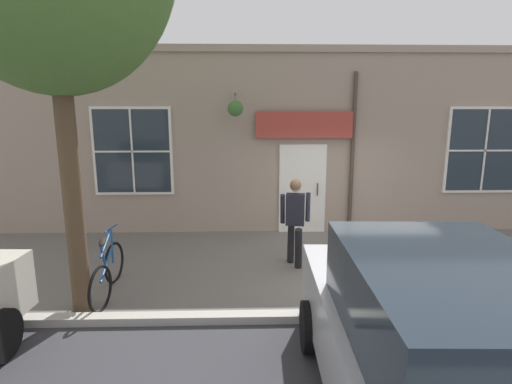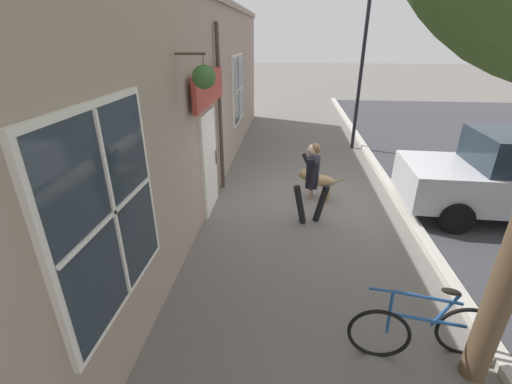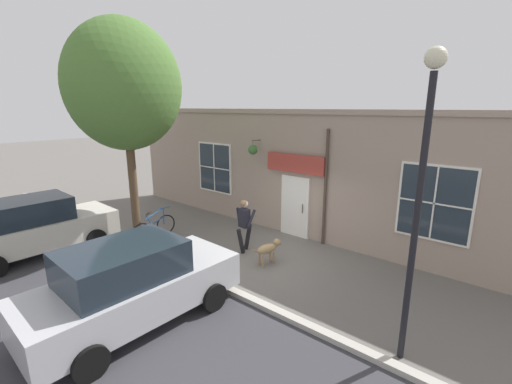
# 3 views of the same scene
# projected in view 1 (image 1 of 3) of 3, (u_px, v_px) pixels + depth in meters

# --- Properties ---
(ground_plane) EXTENTS (90.00, 90.00, 0.00)m
(ground_plane) POSITION_uv_depth(u_px,v_px,m) (341.00, 265.00, 7.54)
(ground_plane) COLOR #66605B
(storefront_facade) EXTENTS (0.95, 18.00, 4.30)m
(storefront_facade) POSITION_uv_depth(u_px,v_px,m) (321.00, 141.00, 9.39)
(storefront_facade) COLOR gray
(storefront_facade) RESTS_ON ground_plane
(pedestrian_walking) EXTENTS (0.73, 0.60, 1.65)m
(pedestrian_walking) POSITION_uv_depth(u_px,v_px,m) (295.00, 214.00, 7.36)
(pedestrian_walking) COLOR black
(pedestrian_walking) RESTS_ON ground_plane
(dog_on_leash) EXTENTS (1.04, 0.44, 0.71)m
(dog_on_leash) POSITION_uv_depth(u_px,v_px,m) (356.00, 245.00, 7.29)
(dog_on_leash) COLOR #997A51
(dog_on_leash) RESTS_ON ground_plane
(leaning_bicycle) EXTENTS (1.74, 0.25, 1.01)m
(leaning_bicycle) POSITION_uv_depth(u_px,v_px,m) (108.00, 272.00, 6.27)
(leaning_bicycle) COLOR black
(leaning_bicycle) RESTS_ON ground_plane
(parked_car_mid_block) EXTENTS (4.36, 2.05, 1.75)m
(parked_car_mid_block) POSITION_uv_depth(u_px,v_px,m) (437.00, 354.00, 3.33)
(parked_car_mid_block) COLOR #B7B7BC
(parked_car_mid_block) RESTS_ON ground_plane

